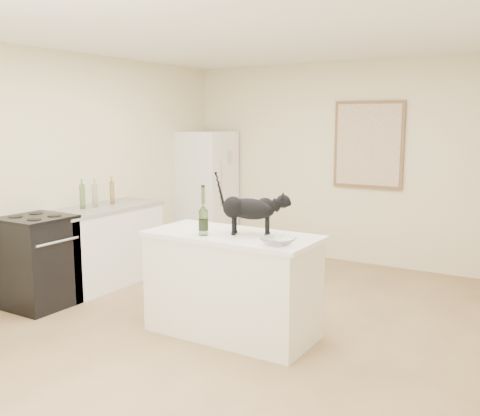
# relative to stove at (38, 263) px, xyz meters

# --- Properties ---
(floor) EXTENTS (5.50, 5.50, 0.00)m
(floor) POSITION_rel_stove_xyz_m (1.95, 0.60, -0.45)
(floor) COLOR tan
(floor) RESTS_ON ground
(ceiling) EXTENTS (5.50, 5.50, 0.00)m
(ceiling) POSITION_rel_stove_xyz_m (1.95, 0.60, 2.15)
(ceiling) COLOR white
(ceiling) RESTS_ON ground
(wall_back) EXTENTS (4.50, 0.00, 4.50)m
(wall_back) POSITION_rel_stove_xyz_m (1.95, 3.35, 0.85)
(wall_back) COLOR beige
(wall_back) RESTS_ON ground
(wall_left) EXTENTS (0.00, 5.50, 5.50)m
(wall_left) POSITION_rel_stove_xyz_m (-0.30, 0.60, 0.85)
(wall_left) COLOR beige
(wall_left) RESTS_ON ground
(island_base) EXTENTS (1.44, 0.67, 0.86)m
(island_base) POSITION_rel_stove_xyz_m (2.05, 0.40, -0.02)
(island_base) COLOR white
(island_base) RESTS_ON floor
(island_top) EXTENTS (1.50, 0.70, 0.04)m
(island_top) POSITION_rel_stove_xyz_m (2.05, 0.40, 0.43)
(island_top) COLOR white
(island_top) RESTS_ON island_base
(left_cabinets) EXTENTS (0.60, 1.40, 0.86)m
(left_cabinets) POSITION_rel_stove_xyz_m (0.00, 0.90, -0.02)
(left_cabinets) COLOR white
(left_cabinets) RESTS_ON floor
(left_countertop) EXTENTS (0.62, 1.44, 0.04)m
(left_countertop) POSITION_rel_stove_xyz_m (0.00, 0.90, 0.43)
(left_countertop) COLOR gray
(left_countertop) RESTS_ON left_cabinets
(stove) EXTENTS (0.60, 0.60, 0.90)m
(stove) POSITION_rel_stove_xyz_m (0.00, 0.00, 0.00)
(stove) COLOR black
(stove) RESTS_ON floor
(fridge) EXTENTS (0.68, 0.68, 1.70)m
(fridge) POSITION_rel_stove_xyz_m (0.00, 2.95, 0.40)
(fridge) COLOR white
(fridge) RESTS_ON floor
(artwork_frame) EXTENTS (0.90, 0.03, 1.10)m
(artwork_frame) POSITION_rel_stove_xyz_m (2.25, 3.32, 1.10)
(artwork_frame) COLOR brown
(artwork_frame) RESTS_ON wall_back
(artwork_canvas) EXTENTS (0.82, 0.00, 1.02)m
(artwork_canvas) POSITION_rel_stove_xyz_m (2.25, 3.30, 1.10)
(artwork_canvas) COLOR beige
(artwork_canvas) RESTS_ON wall_back
(black_cat) EXTENTS (0.59, 0.37, 0.40)m
(black_cat) POSITION_rel_stove_xyz_m (2.20, 0.44, 0.65)
(black_cat) COLOR black
(black_cat) RESTS_ON island_top
(wine_bottle) EXTENTS (0.09, 0.09, 0.37)m
(wine_bottle) POSITION_rel_stove_xyz_m (1.88, 0.22, 0.64)
(wine_bottle) COLOR #386026
(wine_bottle) RESTS_ON island_top
(glass_bowl) EXTENTS (0.30, 0.30, 0.06)m
(glass_bowl) POSITION_rel_stove_xyz_m (2.60, 0.21, 0.48)
(glass_bowl) COLOR silver
(glass_bowl) RESTS_ON island_top
(fridge_paper) EXTENTS (0.03, 0.15, 0.19)m
(fridge_paper) POSITION_rel_stove_xyz_m (0.34, 3.07, 0.89)
(fridge_paper) COLOR beige
(fridge_paper) RESTS_ON fridge
(counter_bottle_cluster) EXTENTS (0.09, 0.49, 0.27)m
(counter_bottle_cluster) POSITION_rel_stove_xyz_m (-0.03, 0.85, 0.58)
(counter_bottle_cluster) COLOR gray
(counter_bottle_cluster) RESTS_ON left_countertop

